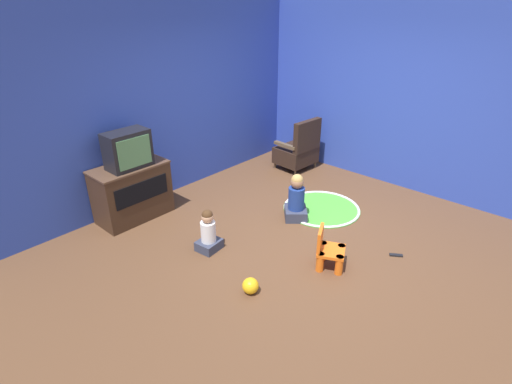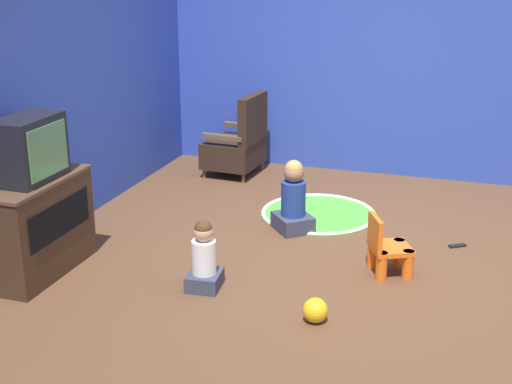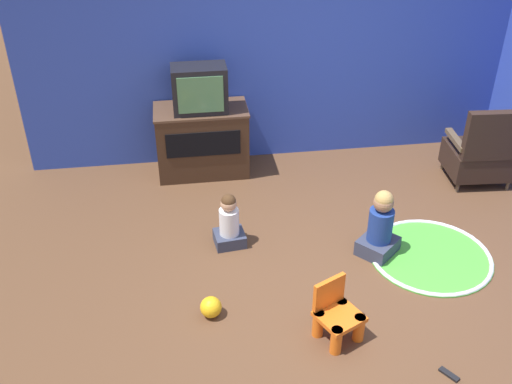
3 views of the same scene
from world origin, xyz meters
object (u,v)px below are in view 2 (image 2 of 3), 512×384
(remote_control, at_px, (457,246))
(child_watching_left, at_px, (204,259))
(yellow_kid_chair, at_px, (387,251))
(toy_ball, at_px, (315,310))
(tv_cabinet, at_px, (32,225))
(television, at_px, (30,149))
(child_watching_center, at_px, (293,200))
(black_armchair, at_px, (238,144))

(remote_control, bearing_deg, child_watching_left, 4.98)
(yellow_kid_chair, xyz_separation_m, toy_ball, (-0.92, 0.34, -0.10))
(tv_cabinet, relative_size, child_watching_left, 1.83)
(tv_cabinet, xyz_separation_m, television, (0.00, -0.05, 0.60))
(child_watching_center, bearing_deg, remote_control, -128.84)
(black_armchair, xyz_separation_m, remote_control, (-1.36, -2.46, -0.33))
(yellow_kid_chair, relative_size, remote_control, 3.15)
(child_watching_center, bearing_deg, toy_ball, 158.99)
(tv_cabinet, bearing_deg, child_watching_left, -83.77)
(black_armchair, bearing_deg, television, -7.46)
(tv_cabinet, bearing_deg, black_armchair, -12.42)
(child_watching_left, relative_size, toy_ball, 3.12)
(black_armchair, bearing_deg, toy_ball, 32.57)
(television, distance_m, child_watching_left, 1.52)
(television, xyz_separation_m, yellow_kid_chair, (0.83, -2.54, -0.81))
(child_watching_left, xyz_separation_m, child_watching_center, (1.30, -0.31, 0.05))
(black_armchair, xyz_separation_m, child_watching_left, (-2.73, -0.72, -0.11))
(child_watching_center, distance_m, remote_control, 1.45)
(child_watching_left, height_order, remote_control, child_watching_left)
(child_watching_left, bearing_deg, toy_ball, -111.42)
(child_watching_left, bearing_deg, television, 90.03)
(remote_control, bearing_deg, toy_ball, 29.28)
(child_watching_center, relative_size, remote_control, 4.36)
(television, distance_m, toy_ball, 2.39)
(tv_cabinet, bearing_deg, television, -90.00)
(tv_cabinet, xyz_separation_m, black_armchair, (2.88, -0.63, -0.05))
(toy_ball, distance_m, remote_control, 1.82)
(yellow_kid_chair, bearing_deg, remote_control, -61.52)
(television, xyz_separation_m, toy_ball, (-0.09, -2.20, -0.91))
(tv_cabinet, relative_size, black_armchair, 1.09)
(black_armchair, height_order, remote_control, black_armchair)
(toy_ball, xyz_separation_m, remote_control, (1.62, -0.83, -0.08))
(child_watching_left, distance_m, child_watching_center, 1.34)
(toy_ball, bearing_deg, yellow_kid_chair, -20.27)
(child_watching_center, bearing_deg, television, 90.09)
(tv_cabinet, xyz_separation_m, remote_control, (1.53, -3.09, -0.38))
(television, bearing_deg, child_watching_left, -83.53)
(tv_cabinet, distance_m, remote_control, 3.47)
(tv_cabinet, distance_m, toy_ball, 2.28)
(tv_cabinet, distance_m, yellow_kid_chair, 2.73)
(child_watching_left, distance_m, remote_control, 2.23)
(television, bearing_deg, black_armchair, -11.44)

